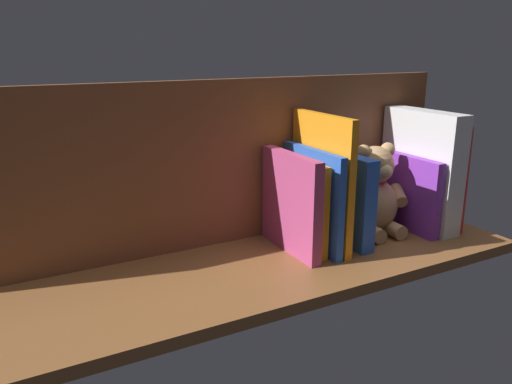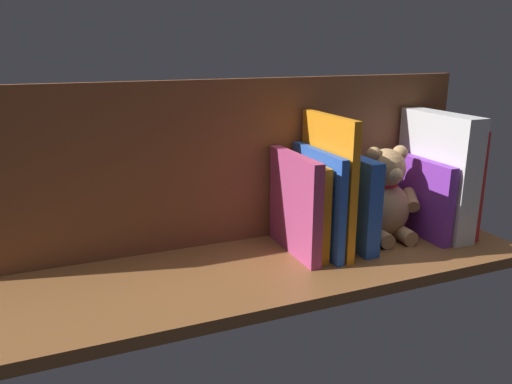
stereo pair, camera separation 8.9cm
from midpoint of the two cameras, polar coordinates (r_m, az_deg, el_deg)
name	(u,v)px [view 2 (the right image)]	position (r cm, az deg, el deg)	size (l,w,h in cm)	color
ground_plane	(256,270)	(95.00, 2.73, -8.96)	(107.33, 31.70, 2.20)	brown
shelf_back_panel	(230,163)	(100.94, -0.40, 3.30)	(107.33, 1.50, 33.36)	brown
book_0	(447,177)	(119.13, 23.06, 1.53)	(1.52, 19.44, 23.30)	red
dictionary_thick_white	(436,173)	(115.76, 22.02, 1.95)	(4.93, 20.48, 26.07)	silver
book_1	(418,196)	(114.51, 20.14, -0.47)	(2.15, 19.79, 16.57)	purple
teddy_bear	(384,198)	(109.70, 16.74, -0.67)	(15.91, 13.22, 19.68)	tan
book_2	(349,200)	(104.18, 12.99, -0.89)	(3.12, 18.60, 18.69)	blue
book_3	(330,201)	(104.22, 10.95, -1.01)	(1.94, 14.55, 17.79)	yellow
book_4	(327,183)	(99.81, 10.71, 0.95)	(1.60, 19.31, 26.90)	orange
book_5	(317,201)	(99.63, 9.57, -1.01)	(1.58, 19.29, 20.26)	blue
book_6	(305,205)	(99.52, 8.14, -1.55)	(1.93, 17.44, 18.32)	orange
book_7	(294,204)	(97.48, 7.04, -1.44)	(2.17, 18.83, 19.80)	#B23F72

